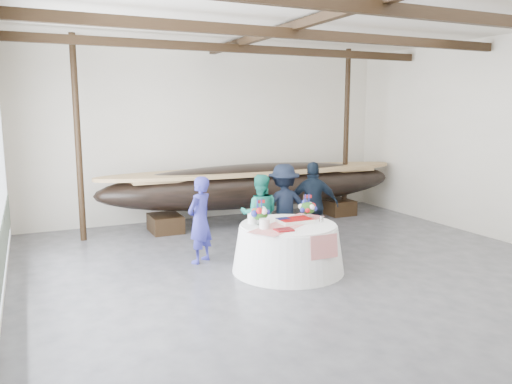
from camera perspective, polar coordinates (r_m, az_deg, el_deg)
name	(u,v)px	position (r m, az deg, el deg)	size (l,w,h in m)	color
floor	(334,286)	(8.57, 8.96, -10.52)	(10.00, 12.00, 0.01)	#3D3D42
wall_back	(212,134)	(13.47, -5.08, 6.63)	(10.00, 0.02, 4.50)	silver
ceiling	(342,3)	(8.21, 9.82, 20.48)	(10.00, 12.00, 0.01)	white
pavilion_structure	(313,44)	(8.82, 6.58, 16.51)	(9.80, 11.76, 4.50)	black
longboat_display	(258,185)	(12.83, 0.22, 0.80)	(8.16, 1.63, 1.53)	black
banquet_table	(288,247)	(9.12, 3.69, -6.33)	(2.03, 2.03, 0.87)	white
tabletop_items	(284,215)	(9.09, 3.21, -2.59)	(1.88, 1.47, 0.40)	red
guest_woman_blue	(200,220)	(9.55, -6.43, -3.18)	(0.61, 0.40, 1.66)	navy
guest_woman_teal	(260,214)	(10.11, 0.43, -2.53)	(0.79, 0.61, 1.62)	#1A8672
guest_man_left	(284,207)	(10.36, 3.19, -1.75)	(1.16, 0.67, 1.80)	black
guest_man_right	(313,205)	(10.58, 6.56, -1.48)	(1.07, 0.45, 1.83)	black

